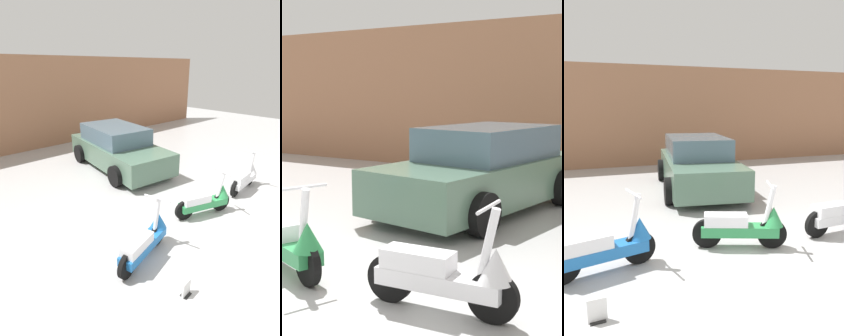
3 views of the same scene
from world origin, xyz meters
The scene contains 7 objects.
ground_plane centered at (0.00, 0.00, 0.00)m, with size 28.00×28.00×0.00m, color #B2B2B2.
wall_back centered at (0.00, 9.01, 1.84)m, with size 19.60×0.12×3.68m, color #9E6B4C.
scooter_front_left centered at (-1.73, 1.04, 0.37)m, with size 1.47×0.67×1.05m.
scooter_front_right centered at (0.33, 1.14, 0.37)m, with size 1.42×0.75×1.04m.
scooter_front_center centered at (2.27, 1.16, 0.37)m, with size 1.49×0.53×1.04m.
car_rear_left centered at (0.82, 5.01, 0.67)m, with size 2.42×4.32×1.40m.
placard_near_left_scooter centered at (-1.90, -0.02, 0.11)m, with size 0.20×0.13×0.26m.
Camera 1 is at (-4.49, -1.75, 3.29)m, focal length 28.00 mm.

